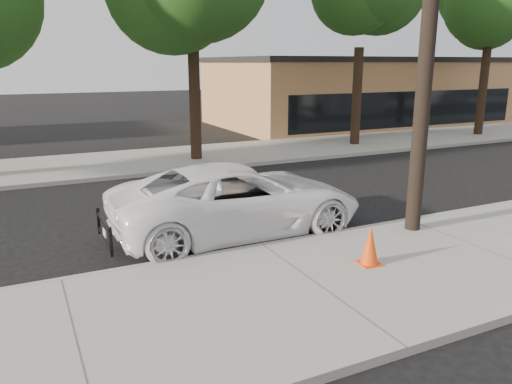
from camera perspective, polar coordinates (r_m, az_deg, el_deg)
ground at (r=12.48m, az=-3.65°, el=-3.56°), size 120.00×120.00×0.00m
near_sidewalk at (r=8.89m, az=7.11°, el=-10.87°), size 90.00×4.40×0.15m
far_sidewalk at (r=20.36m, az=-12.79°, el=3.45°), size 90.00×5.00×0.15m
curb_near at (r=10.65m, az=0.66°, el=-6.35°), size 90.00×0.12×0.16m
building_main at (r=33.92m, az=11.50°, el=11.12°), size 18.00×10.00×4.00m
utility_pole at (r=11.59m, az=19.19°, el=17.87°), size 1.40×0.34×9.00m
tree_d at (r=24.08m, az=12.57°, el=20.18°), size 4.50×4.35×8.75m
tree_e at (r=29.54m, az=25.90°, el=18.67°), size 4.80×4.65×9.25m
police_cruiser at (r=11.54m, az=-2.07°, el=-0.82°), size 5.88×2.73×1.63m
traffic_cone at (r=9.73m, az=12.90°, el=-5.99°), size 0.44×0.44×0.77m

